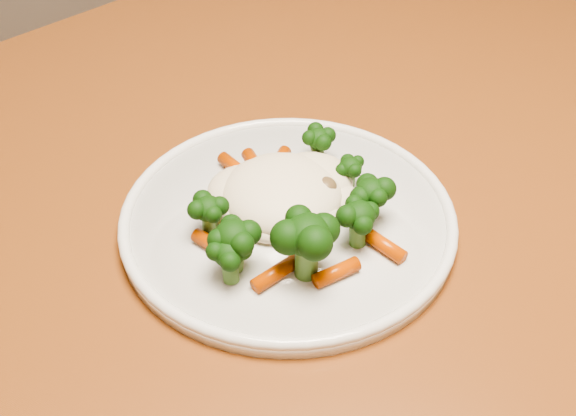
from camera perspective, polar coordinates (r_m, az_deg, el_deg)
The scene contains 3 objects.
dining_table at distance 0.70m, azimuth -3.08°, elevation -5.36°, with size 1.53×1.30×0.75m.
plate at distance 0.62m, azimuth 0.00°, elevation -0.97°, with size 0.28×0.28×0.01m, color white.
meal at distance 0.59m, azimuth 0.08°, elevation 0.36°, with size 0.17×0.19×0.05m.
Camera 1 is at (-0.24, -0.72, 1.17)m, focal length 45.00 mm.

